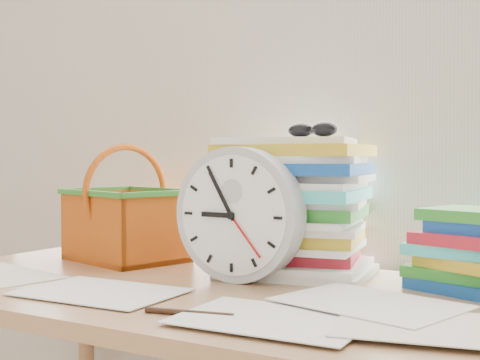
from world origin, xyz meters
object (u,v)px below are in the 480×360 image
Objects in this scene: paper_stack at (293,206)px; clock at (239,214)px; basket at (126,204)px; desk at (224,325)px.

paper_stack is 1.22× the size of clock.
basket is (-0.43, -0.05, -0.01)m from paper_stack.
paper_stack is at bearing 22.12° from basket.
paper_stack is 0.15m from clock.
clock is at bearing 1.37° from basket.
desk is at bearing -7.21° from basket.
paper_stack reaches higher than clock.
clock is 0.39m from basket.
desk is 4.21× the size of paper_stack.
basket reaches higher than desk.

